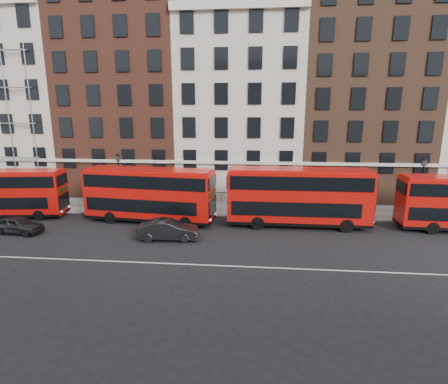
# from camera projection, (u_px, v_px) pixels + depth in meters

# --- Properties ---
(ground) EXTENTS (120.00, 120.00, 0.00)m
(ground) POSITION_uv_depth(u_px,v_px,m) (226.00, 253.00, 23.29)
(ground) COLOR black
(ground) RESTS_ON ground
(pavement) EXTENTS (80.00, 5.00, 0.15)m
(pavement) POSITION_uv_depth(u_px,v_px,m) (236.00, 209.00, 33.45)
(pavement) COLOR slate
(pavement) RESTS_ON ground
(kerb) EXTENTS (80.00, 0.30, 0.16)m
(kerb) POSITION_uv_depth(u_px,v_px,m) (234.00, 216.00, 31.02)
(kerb) COLOR gray
(kerb) RESTS_ON ground
(road_centre_line) EXTENTS (70.00, 0.12, 0.01)m
(road_centre_line) POSITION_uv_depth(u_px,v_px,m) (223.00, 266.00, 21.35)
(road_centre_line) COLOR white
(road_centre_line) RESTS_ON ground
(building_terrace) EXTENTS (64.00, 11.95, 22.00)m
(building_terrace) POSITION_uv_depth(u_px,v_px,m) (238.00, 101.00, 38.31)
(building_terrace) COLOR #B8AF9F
(building_terrace) RESTS_ON ground
(bus_a) EXTENTS (10.33, 3.75, 4.24)m
(bus_a) POSITION_uv_depth(u_px,v_px,m) (4.00, 192.00, 30.52)
(bus_a) COLOR #BB0E09
(bus_a) RESTS_ON ground
(bus_b) EXTENTS (11.09, 3.83, 4.57)m
(bus_b) POSITION_uv_depth(u_px,v_px,m) (149.00, 194.00, 29.30)
(bus_b) COLOR #BB0E09
(bus_b) RESTS_ON ground
(bus_c) EXTENTS (11.37, 2.80, 4.77)m
(bus_c) POSITION_uv_depth(u_px,v_px,m) (298.00, 196.00, 28.14)
(bus_c) COLOR #BB0E09
(bus_c) RESTS_ON ground
(car_rear) EXTENTS (4.07, 2.00, 1.34)m
(car_rear) POSITION_uv_depth(u_px,v_px,m) (18.00, 225.00, 26.92)
(car_rear) COLOR black
(car_rear) RESTS_ON ground
(car_front) EXTENTS (4.58, 1.90, 1.48)m
(car_front) POSITION_uv_depth(u_px,v_px,m) (168.00, 230.00, 25.57)
(car_front) COLOR black
(car_front) RESTS_ON ground
(lamp_post_left) EXTENTS (0.44, 0.44, 5.33)m
(lamp_post_left) POSITION_uv_depth(u_px,v_px,m) (119.00, 179.00, 32.48)
(lamp_post_left) COLOR black
(lamp_post_left) RESTS_ON pavement
(lamp_post_right) EXTENTS (0.44, 0.44, 5.33)m
(lamp_post_right) POSITION_uv_depth(u_px,v_px,m) (421.00, 185.00, 29.62)
(lamp_post_right) COLOR black
(lamp_post_right) RESTS_ON pavement
(iron_railings) EXTENTS (6.60, 0.06, 1.00)m
(iron_railings) POSITION_uv_depth(u_px,v_px,m) (237.00, 197.00, 35.45)
(iron_railings) COLOR black
(iron_railings) RESTS_ON pavement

